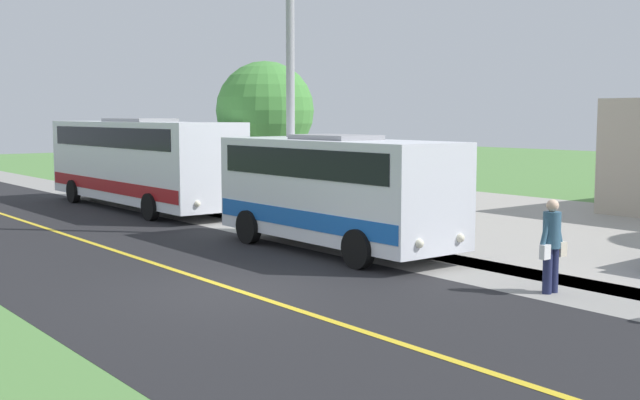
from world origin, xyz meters
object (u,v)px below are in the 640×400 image
at_px(shuttle_bus_front, 335,187).
at_px(tree_curbside, 265,111).
at_px(transit_bus_rear, 140,159).
at_px(street_light_pole, 287,64).
at_px(pedestrian_with_bags, 552,243).

bearing_deg(shuttle_bus_front, tree_curbside, -111.46).
relative_size(transit_bus_rear, street_light_pole, 1.25).
xyz_separation_m(shuttle_bus_front, tree_curbside, (-2.94, -7.48, 1.96)).
distance_m(shuttle_bus_front, pedestrian_with_bags, 6.38).
height_order(pedestrian_with_bags, tree_curbside, tree_curbside).
xyz_separation_m(pedestrian_with_bags, street_light_pole, (-0.24, -9.01, 3.84)).
height_order(pedestrian_with_bags, street_light_pole, street_light_pole).
bearing_deg(transit_bus_rear, shuttle_bus_front, 89.46).
bearing_deg(tree_curbside, transit_bus_rear, -54.89).
relative_size(pedestrian_with_bags, street_light_pole, 0.21).
distance_m(pedestrian_with_bags, street_light_pole, 9.80).
height_order(street_light_pole, tree_curbside, street_light_pole).
bearing_deg(pedestrian_with_bags, transit_bus_rear, -89.74).
relative_size(pedestrian_with_bags, tree_curbside, 0.34).
bearing_deg(pedestrian_with_bags, shuttle_bus_front, -88.29).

